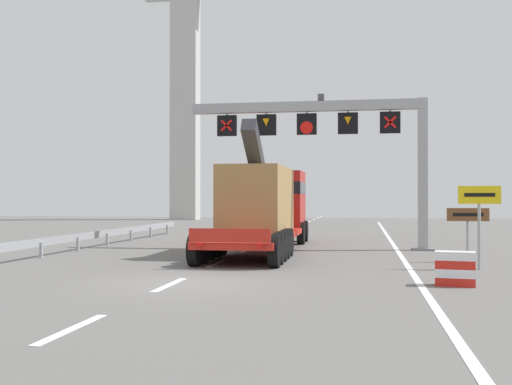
{
  "coord_description": "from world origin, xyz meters",
  "views": [
    {
      "loc": [
        4.69,
        -16.22,
        2.3
      ],
      "look_at": [
        0.29,
        9.62,
        2.52
      ],
      "focal_mm": 43.75,
      "sensor_mm": 36.0,
      "label": 1
    }
  ],
  "objects_px": {
    "heavy_haul_truck_red": "(266,205)",
    "tourist_info_sign_brown": "(468,221)",
    "overhead_lane_gantry": "(337,129)",
    "exit_sign_yellow": "(479,207)",
    "bridge_pylon_distant": "(185,32)",
    "crash_barrier_striped": "(455,269)"
  },
  "relations": [
    {
      "from": "heavy_haul_truck_red",
      "to": "tourist_info_sign_brown",
      "type": "xyz_separation_m",
      "value": [
        7.97,
        -4.41,
        -0.52
      ]
    },
    {
      "from": "crash_barrier_striped",
      "to": "overhead_lane_gantry",
      "type": "bearing_deg",
      "value": 107.24
    },
    {
      "from": "heavy_haul_truck_red",
      "to": "tourist_info_sign_brown",
      "type": "height_order",
      "value": "heavy_haul_truck_red"
    },
    {
      "from": "bridge_pylon_distant",
      "to": "heavy_haul_truck_red",
      "type": "bearing_deg",
      "value": -68.46
    },
    {
      "from": "overhead_lane_gantry",
      "to": "tourist_info_sign_brown",
      "type": "xyz_separation_m",
      "value": [
        4.86,
        -5.01,
        -3.91
      ]
    },
    {
      "from": "exit_sign_yellow",
      "to": "crash_barrier_striped",
      "type": "xyz_separation_m",
      "value": [
        -1.32,
        -3.99,
        -1.56
      ]
    },
    {
      "from": "exit_sign_yellow",
      "to": "crash_barrier_striped",
      "type": "height_order",
      "value": "exit_sign_yellow"
    },
    {
      "from": "overhead_lane_gantry",
      "to": "tourist_info_sign_brown",
      "type": "bearing_deg",
      "value": -45.88
    },
    {
      "from": "exit_sign_yellow",
      "to": "bridge_pylon_distant",
      "type": "relative_size",
      "value": 0.07
    },
    {
      "from": "heavy_haul_truck_red",
      "to": "bridge_pylon_distant",
      "type": "distance_m",
      "value": 42.68
    },
    {
      "from": "tourist_info_sign_brown",
      "to": "crash_barrier_striped",
      "type": "height_order",
      "value": "tourist_info_sign_brown"
    },
    {
      "from": "heavy_haul_truck_red",
      "to": "tourist_info_sign_brown",
      "type": "relative_size",
      "value": 7.28
    },
    {
      "from": "overhead_lane_gantry",
      "to": "tourist_info_sign_brown",
      "type": "distance_m",
      "value": 8.0
    },
    {
      "from": "heavy_haul_truck_red",
      "to": "tourist_info_sign_brown",
      "type": "distance_m",
      "value": 9.13
    },
    {
      "from": "heavy_haul_truck_red",
      "to": "crash_barrier_striped",
      "type": "relative_size",
      "value": 13.27
    },
    {
      "from": "exit_sign_yellow",
      "to": "crash_barrier_striped",
      "type": "bearing_deg",
      "value": -108.3
    },
    {
      "from": "crash_barrier_striped",
      "to": "exit_sign_yellow",
      "type": "bearing_deg",
      "value": 71.7
    },
    {
      "from": "overhead_lane_gantry",
      "to": "crash_barrier_striped",
      "type": "xyz_separation_m",
      "value": [
        3.52,
        -11.33,
        -4.93
      ]
    },
    {
      "from": "overhead_lane_gantry",
      "to": "exit_sign_yellow",
      "type": "height_order",
      "value": "overhead_lane_gantry"
    },
    {
      "from": "tourist_info_sign_brown",
      "to": "heavy_haul_truck_red",
      "type": "bearing_deg",
      "value": 151.05
    },
    {
      "from": "overhead_lane_gantry",
      "to": "exit_sign_yellow",
      "type": "relative_size",
      "value": 4.05
    },
    {
      "from": "exit_sign_yellow",
      "to": "tourist_info_sign_brown",
      "type": "xyz_separation_m",
      "value": [
        0.02,
        2.33,
        -0.54
      ]
    }
  ]
}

